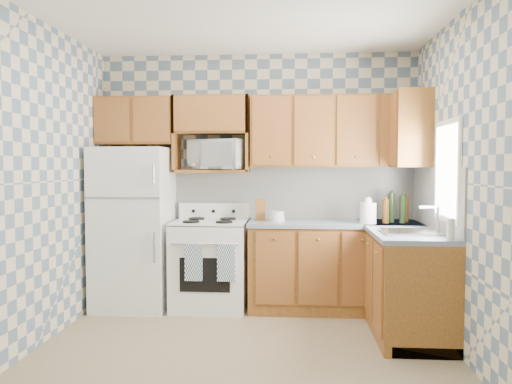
% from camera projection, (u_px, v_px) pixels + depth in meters
% --- Properties ---
extents(floor, '(3.40, 3.40, 0.00)m').
position_uv_depth(floor, '(243.00, 355.00, 3.94)').
color(floor, '#7C6C4F').
rests_on(floor, ground).
extents(back_wall, '(3.40, 0.02, 2.70)m').
position_uv_depth(back_wall, '(257.00, 179.00, 5.46)').
color(back_wall, slate).
rests_on(back_wall, ground).
extents(right_wall, '(0.02, 3.20, 2.70)m').
position_uv_depth(right_wall, '(467.00, 185.00, 3.75)').
color(right_wall, slate).
rests_on(right_wall, ground).
extents(backsplash_back, '(2.60, 0.02, 0.56)m').
position_uv_depth(backsplash_back, '(294.00, 193.00, 5.43)').
color(backsplash_back, white).
rests_on(backsplash_back, back_wall).
extents(backsplash_right, '(0.02, 1.60, 0.56)m').
position_uv_depth(backsplash_right, '(435.00, 198.00, 4.55)').
color(backsplash_right, white).
rests_on(backsplash_right, right_wall).
extents(refrigerator, '(0.75, 0.70, 1.68)m').
position_uv_depth(refrigerator, '(134.00, 228.00, 5.23)').
color(refrigerator, white).
rests_on(refrigerator, floor).
extents(stove_body, '(0.76, 0.65, 0.90)m').
position_uv_depth(stove_body, '(210.00, 265.00, 5.22)').
color(stove_body, white).
rests_on(stove_body, floor).
extents(cooktop, '(0.76, 0.65, 0.02)m').
position_uv_depth(cooktop, '(210.00, 222.00, 5.20)').
color(cooktop, silver).
rests_on(cooktop, stove_body).
extents(backguard, '(0.76, 0.08, 0.17)m').
position_uv_depth(backguard, '(214.00, 211.00, 5.47)').
color(backguard, white).
rests_on(backguard, cooktop).
extents(dish_towel_left, '(0.17, 0.02, 0.36)m').
position_uv_depth(dish_towel_left, '(194.00, 262.00, 4.88)').
color(dish_towel_left, navy).
rests_on(dish_towel_left, stove_body).
extents(dish_towel_right, '(0.17, 0.02, 0.36)m').
position_uv_depth(dish_towel_right, '(226.00, 263.00, 4.86)').
color(dish_towel_right, navy).
rests_on(dish_towel_right, stove_body).
extents(base_cabinets_back, '(1.75, 0.60, 0.88)m').
position_uv_depth(base_cabinets_back, '(335.00, 268.00, 5.15)').
color(base_cabinets_back, brown).
rests_on(base_cabinets_back, floor).
extents(base_cabinets_right, '(0.60, 1.60, 0.88)m').
position_uv_depth(base_cabinets_right, '(402.00, 280.00, 4.61)').
color(base_cabinets_right, brown).
rests_on(base_cabinets_right, floor).
extents(countertop_back, '(1.77, 0.63, 0.04)m').
position_uv_depth(countertop_back, '(335.00, 223.00, 5.12)').
color(countertop_back, slate).
rests_on(countertop_back, base_cabinets_back).
extents(countertop_right, '(0.63, 1.60, 0.04)m').
position_uv_depth(countertop_right, '(402.00, 230.00, 4.59)').
color(countertop_right, slate).
rests_on(countertop_right, base_cabinets_right).
extents(upper_cabinets_back, '(1.75, 0.33, 0.74)m').
position_uv_depth(upper_cabinets_back, '(335.00, 132.00, 5.21)').
color(upper_cabinets_back, brown).
rests_on(upper_cabinets_back, back_wall).
extents(upper_cabinets_fridge, '(0.82, 0.33, 0.50)m').
position_uv_depth(upper_cabinets_fridge, '(136.00, 121.00, 5.36)').
color(upper_cabinets_fridge, brown).
rests_on(upper_cabinets_fridge, back_wall).
extents(upper_cabinets_right, '(0.33, 0.70, 0.74)m').
position_uv_depth(upper_cabinets_right, '(408.00, 130.00, 4.98)').
color(upper_cabinets_right, brown).
rests_on(upper_cabinets_right, right_wall).
extents(microwave_shelf, '(0.80, 0.33, 0.03)m').
position_uv_depth(microwave_shelf, '(212.00, 171.00, 5.33)').
color(microwave_shelf, brown).
rests_on(microwave_shelf, back_wall).
extents(microwave, '(0.67, 0.55, 0.32)m').
position_uv_depth(microwave, '(219.00, 155.00, 5.33)').
color(microwave, white).
rests_on(microwave, microwave_shelf).
extents(sink, '(0.48, 0.40, 0.03)m').
position_uv_depth(sink, '(412.00, 233.00, 4.24)').
color(sink, '#B7B7BC').
rests_on(sink, countertop_right).
extents(window, '(0.02, 0.66, 0.86)m').
position_uv_depth(window, '(447.00, 171.00, 4.19)').
color(window, white).
rests_on(window, right_wall).
extents(bottle_0, '(0.07, 0.07, 0.30)m').
position_uv_depth(bottle_0, '(391.00, 208.00, 5.04)').
color(bottle_0, black).
rests_on(bottle_0, countertop_back).
extents(bottle_1, '(0.07, 0.07, 0.28)m').
position_uv_depth(bottle_1, '(403.00, 209.00, 4.98)').
color(bottle_1, black).
rests_on(bottle_1, countertop_back).
extents(bottle_2, '(0.07, 0.07, 0.26)m').
position_uv_depth(bottle_2, '(405.00, 209.00, 5.07)').
color(bottle_2, '#4E2C0D').
rests_on(bottle_2, countertop_back).
extents(bottle_3, '(0.07, 0.07, 0.24)m').
position_uv_depth(bottle_3, '(386.00, 211.00, 4.97)').
color(bottle_3, '#4E2C0D').
rests_on(bottle_3, countertop_back).
extents(knife_block, '(0.11, 0.11, 0.22)m').
position_uv_depth(knife_block, '(260.00, 210.00, 5.24)').
color(knife_block, brown).
rests_on(knife_block, countertop_back).
extents(electric_kettle, '(0.16, 0.16, 0.21)m').
position_uv_depth(electric_kettle, '(368.00, 213.00, 4.94)').
color(electric_kettle, white).
rests_on(electric_kettle, countertop_back).
extents(food_containers, '(0.16, 0.16, 0.11)m').
position_uv_depth(food_containers, '(277.00, 216.00, 5.12)').
color(food_containers, beige).
rests_on(food_containers, countertop_back).
extents(soap_bottle, '(0.06, 0.06, 0.17)m').
position_uv_depth(soap_bottle, '(451.00, 229.00, 3.82)').
color(soap_bottle, beige).
rests_on(soap_bottle, countertop_right).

